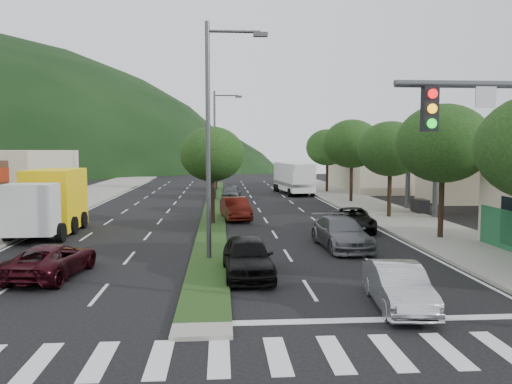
{
  "coord_description": "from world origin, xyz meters",
  "views": [
    {
      "loc": [
        0.51,
        -13.1,
        4.78
      ],
      "look_at": [
        2.29,
        11.83,
        2.6
      ],
      "focal_mm": 35.0,
      "sensor_mm": 36.0,
      "label": 1
    }
  ],
  "objects": [
    {
      "name": "gas_canopy",
      "position": [
        19.0,
        22.0,
        4.65
      ],
      "size": [
        12.2,
        8.2,
        5.25
      ],
      "color": "silver",
      "rests_on": "ground"
    },
    {
      "name": "tree_med_far",
      "position": [
        0.0,
        44.0,
        5.01
      ],
      "size": [
        4.8,
        4.8,
        6.94
      ],
      "color": "black",
      "rests_on": "median"
    },
    {
      "name": "car_queue_e",
      "position": [
        1.5,
        33.29,
        0.7
      ],
      "size": [
        2.03,
        4.24,
        1.4
      ],
      "primitive_type": "imported",
      "rotation": [
        0.0,
        0.0,
        -0.1
      ],
      "color": "#525358",
      "rests_on": "ground"
    },
    {
      "name": "car_queue_b",
      "position": [
        6.28,
        10.22,
        0.74
      ],
      "size": [
        2.36,
        5.19,
        1.47
      ],
      "primitive_type": "imported",
      "rotation": [
        0.0,
        0.0,
        0.06
      ],
      "color": "#56575C",
      "rests_on": "ground"
    },
    {
      "name": "median",
      "position": [
        0.0,
        28.0,
        0.06
      ],
      "size": [
        1.6,
        56.0,
        0.12
      ],
      "primitive_type": "cube",
      "color": "#1E3A15",
      "rests_on": "ground"
    },
    {
      "name": "streetlight_mid",
      "position": [
        0.21,
        33.0,
        5.58
      ],
      "size": [
        2.6,
        0.25,
        10.0
      ],
      "color": "#47494C",
      "rests_on": "ground"
    },
    {
      "name": "car_queue_d",
      "position": [
        8.24,
        15.22,
        0.66
      ],
      "size": [
        2.81,
        4.98,
        1.31
      ],
      "primitive_type": "imported",
      "rotation": [
        0.0,
        0.0,
        -0.14
      ],
      "color": "black",
      "rests_on": "ground"
    },
    {
      "name": "ground",
      "position": [
        0.0,
        0.0,
        0.0
      ],
      "size": [
        160.0,
        160.0,
        0.0
      ],
      "primitive_type": "plane",
      "color": "black",
      "rests_on": "ground"
    },
    {
      "name": "car_queue_a",
      "position": [
        1.5,
        5.22,
        0.75
      ],
      "size": [
        1.93,
        4.48,
        1.51
      ],
      "primitive_type": "imported",
      "rotation": [
        0.0,
        0.0,
        0.03
      ],
      "color": "black",
      "rests_on": "ground"
    },
    {
      "name": "streetlight_near",
      "position": [
        0.21,
        8.0,
        5.58
      ],
      "size": [
        2.6,
        0.25,
        10.0
      ],
      "color": "#47494C",
      "rests_on": "ground"
    },
    {
      "name": "sedan_silver",
      "position": [
        5.81,
        1.19,
        0.66
      ],
      "size": [
        1.75,
        4.14,
        1.33
      ],
      "primitive_type": "imported",
      "rotation": [
        0.0,
        0.0,
        -0.09
      ],
      "color": "#AAADB2",
      "rests_on": "ground"
    },
    {
      "name": "car_queue_f",
      "position": [
        8.42,
        38.29,
        0.74
      ],
      "size": [
        2.35,
        5.22,
        1.49
      ],
      "primitive_type": "imported",
      "rotation": [
        0.0,
        0.0,
        -0.05
      ],
      "color": "black",
      "rests_on": "ground"
    },
    {
      "name": "bldg_left_far",
      "position": [
        -19.0,
        34.0,
        2.3
      ],
      "size": [
        9.0,
        14.0,
        4.6
      ],
      "primitive_type": "cube",
      "color": "beige",
      "rests_on": "ground"
    },
    {
      "name": "sidewalk_left",
      "position": [
        -13.0,
        25.0,
        0.07
      ],
      "size": [
        6.0,
        90.0,
        0.15
      ],
      "primitive_type": "cube",
      "color": "gray",
      "rests_on": "ground"
    },
    {
      "name": "tree_r_d",
      "position": [
        12.0,
        30.0,
        5.18
      ],
      "size": [
        5.0,
        5.0,
        7.17
      ],
      "color": "black",
      "rests_on": "sidewalk_right"
    },
    {
      "name": "tree_med_near",
      "position": [
        0.0,
        18.0,
        4.43
      ],
      "size": [
        4.0,
        4.0,
        6.02
      ],
      "color": "black",
      "rests_on": "median"
    },
    {
      "name": "crosswalk",
      "position": [
        0.0,
        -2.0,
        0.01
      ],
      "size": [
        19.0,
        2.2,
        0.01
      ],
      "primitive_type": "cube",
      "color": "silver",
      "rests_on": "ground"
    },
    {
      "name": "sidewalk_right",
      "position": [
        12.5,
        25.0,
        0.07
      ],
      "size": [
        5.0,
        90.0,
        0.15
      ],
      "primitive_type": "cube",
      "color": "gray",
      "rests_on": "ground"
    },
    {
      "name": "bldg_right_far",
      "position": [
        19.5,
        44.0,
        2.6
      ],
      "size": [
        10.0,
        16.0,
        5.2
      ],
      "primitive_type": "cube",
      "color": "beige",
      "rests_on": "ground"
    },
    {
      "name": "motorhome",
      "position": [
        8.17,
        38.86,
        1.74
      ],
      "size": [
        3.47,
        8.71,
        3.26
      ],
      "rotation": [
        0.0,
        0.0,
        0.11
      ],
      "color": "white",
      "rests_on": "ground"
    },
    {
      "name": "tree_r_c",
      "position": [
        12.0,
        20.0,
        4.75
      ],
      "size": [
        4.4,
        4.4,
        6.48
      ],
      "color": "black",
      "rests_on": "sidewalk_right"
    },
    {
      "name": "tree_r_b",
      "position": [
        12.0,
        12.0,
        5.04
      ],
      "size": [
        4.8,
        4.8,
        6.94
      ],
      "color": "black",
      "rests_on": "sidewalk_right"
    },
    {
      "name": "car_queue_c",
      "position": [
        1.5,
        20.22,
        0.74
      ],
      "size": [
        2.16,
        4.68,
        1.49
      ],
      "primitive_type": "imported",
      "rotation": [
        0.0,
        0.0,
        0.13
      ],
      "color": "#4D130C",
      "rests_on": "ground"
    },
    {
      "name": "suv_maroon",
      "position": [
        -5.79,
        5.69,
        0.62
      ],
      "size": [
        2.67,
        4.74,
        1.25
      ],
      "primitive_type": "imported",
      "rotation": [
        0.0,
        0.0,
        3.0
      ],
      "color": "black",
      "rests_on": "ground"
    },
    {
      "name": "box_truck",
      "position": [
        -9.0,
        15.43,
        1.69
      ],
      "size": [
        3.01,
        7.34,
        3.58
      ],
      "rotation": [
        0.0,
        0.0,
        3.17
      ],
      "color": "silver",
      "rests_on": "ground"
    },
    {
      "name": "tree_r_e",
      "position": [
        12.0,
        40.0,
        4.89
      ],
      "size": [
        4.6,
        4.6,
        6.71
      ],
      "color": "black",
      "rests_on": "sidewalk_right"
    }
  ]
}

